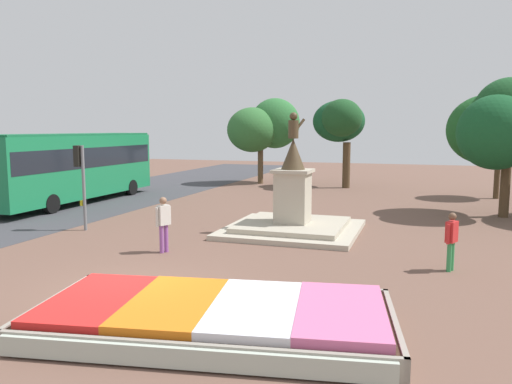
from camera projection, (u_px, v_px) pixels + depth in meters
The scene contains 11 objects.
ground_plane at pixel (130, 293), 11.81m from camera, with size 94.28×94.28×0.00m, color brown.
flower_planter at pixel (214, 317), 9.58m from camera, with size 7.36×4.53×0.56m.
statue_monument at pixel (293, 212), 18.71m from camera, with size 4.89×4.89×4.46m.
traffic_light_mid_block at pixel (81, 172), 18.86m from camera, with size 0.41×0.29×3.24m.
city_bus at pixel (73, 164), 25.87m from camera, with size 2.66×11.33×3.61m.
pedestrian_with_handbag at pixel (451, 238), 13.50m from camera, with size 0.36×0.53×1.62m.
pedestrian_near_planter at pixel (163, 220), 15.53m from camera, with size 0.35×0.53×1.76m.
park_tree_far_left at pixel (264, 127), 35.17m from camera, with size 4.85×4.60×6.02m.
park_tree_behind_statue at pixel (495, 127), 21.66m from camera, with size 3.94×4.68×6.05m.
park_tree_street_side at pixel (340, 121), 32.60m from camera, with size 3.44×3.82×5.75m.
park_tree_mid_canopy at pixel (500, 134), 27.56m from camera, with size 2.80×3.01×5.11m.
Camera 1 is at (6.46, -9.88, 3.85)m, focal length 35.00 mm.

